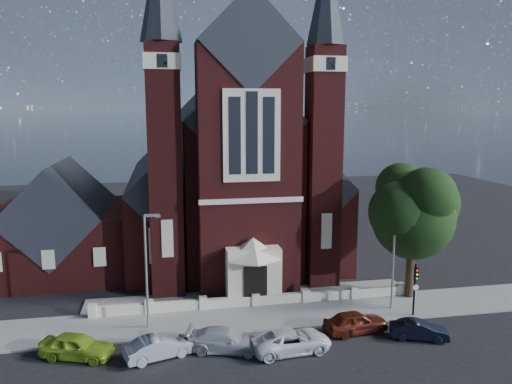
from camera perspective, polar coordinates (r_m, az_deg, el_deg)
ground at (r=47.22m, az=-1.99°, el=-9.03°), size 120.00×120.00×0.00m
pavement_strip at (r=37.56m, az=0.50°, el=-14.07°), size 60.00×5.00×0.12m
forecourt_paving at (r=41.19m, az=-0.60°, el=-11.88°), size 26.00×3.00×0.14m
forecourt_wall at (r=39.36m, az=-0.08°, el=-12.93°), size 24.00×0.40×0.90m
church at (r=53.06m, az=-3.33°, el=2.12°), size 20.01×34.90×29.20m
parish_hall at (r=49.42m, az=-21.28°, el=-4.01°), size 12.00×12.20×10.24m
street_tree at (r=40.72m, az=17.86°, el=-2.37°), size 6.40×6.60×10.70m
street_lamp_left at (r=34.89m, az=-12.31°, el=-8.11°), size 1.16×0.22×8.09m
street_lamp_right at (r=38.67m, az=15.59°, el=-6.49°), size 1.16×0.22×8.09m
traffic_signal at (r=38.35m, az=17.74°, el=-9.89°), size 0.28×0.42×4.00m
car_lime_van at (r=33.58m, az=-19.79°, el=-16.24°), size 4.81×3.19×1.52m
car_silver_a at (r=32.33m, az=-11.03°, el=-17.02°), size 4.45×2.71×1.38m
car_silver_b at (r=32.67m, az=-3.48°, el=-16.52°), size 5.23×3.26×1.41m
car_white_suv at (r=32.59m, az=4.04°, el=-16.60°), size 5.29×2.83×1.41m
car_dark_red at (r=35.57m, az=11.32°, el=-14.35°), size 4.61×2.34×1.50m
car_navy at (r=35.75m, az=18.14°, el=-14.76°), size 3.98×2.48×1.24m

